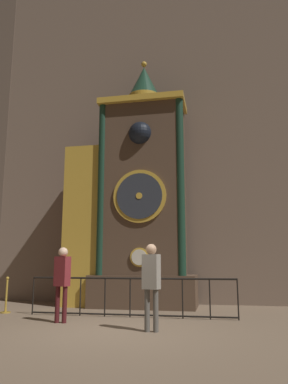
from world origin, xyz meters
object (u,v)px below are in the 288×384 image
visitor_far (151,278)px  stanchion_post (6,301)px  clock_tower (132,200)px  visitor_near (62,276)px

visitor_far → stanchion_post: bearing=170.5°
visitor_far → stanchion_post: size_ratio=1.78×
clock_tower → visitor_far: size_ratio=4.77×
visitor_far → visitor_near: bearing=177.5°
clock_tower → visitor_near: size_ratio=4.84×
visitor_near → visitor_far: size_ratio=0.99×
clock_tower → visitor_far: clock_tower is taller
visitor_near → stanchion_post: (-2.23, 1.34, -0.74)m
stanchion_post → clock_tower: bearing=33.7°
stanchion_post → visitor_near: bearing=-31.1°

